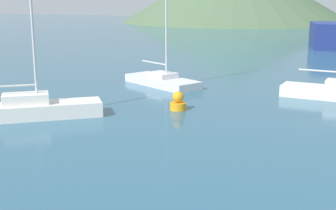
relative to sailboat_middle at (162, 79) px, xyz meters
name	(u,v)px	position (x,y,z in m)	size (l,w,h in m)	color
sailboat_middle	(162,79)	(0.00, 0.00, 0.00)	(5.89, 4.53, 9.06)	silver
sailboat_outer	(26,109)	(-3.07, -10.17, 0.08)	(6.71, 5.48, 6.95)	white
buoy_marker	(178,102)	(3.19, -6.00, 0.01)	(0.84, 0.84, 0.97)	orange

